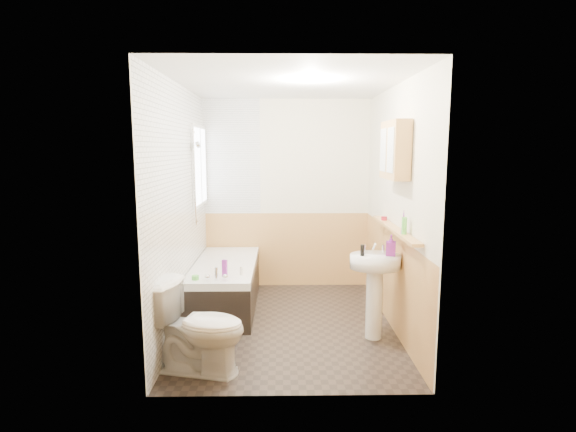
% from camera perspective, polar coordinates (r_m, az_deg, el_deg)
% --- Properties ---
extents(floor, '(2.80, 2.80, 0.00)m').
position_cam_1_polar(floor, '(4.94, 0.03, -13.58)').
color(floor, black).
rests_on(floor, ground).
extents(ceiling, '(2.80, 2.80, 0.00)m').
position_cam_1_polar(ceiling, '(4.62, 0.03, 16.51)').
color(ceiling, white).
rests_on(ceiling, ground).
extents(wall_back, '(2.20, 0.02, 2.50)m').
position_cam_1_polar(wall_back, '(6.01, -0.19, 2.75)').
color(wall_back, '#F1E7C7').
rests_on(wall_back, ground).
extents(wall_front, '(2.20, 0.02, 2.50)m').
position_cam_1_polar(wall_front, '(3.22, 0.43, -2.41)').
color(wall_front, '#F1E7C7').
rests_on(wall_front, ground).
extents(wall_left, '(0.02, 2.80, 2.50)m').
position_cam_1_polar(wall_left, '(4.73, -13.55, 0.89)').
color(wall_left, '#F1E7C7').
rests_on(wall_left, ground).
extents(wall_right, '(0.02, 2.80, 2.50)m').
position_cam_1_polar(wall_right, '(4.76, 13.51, 0.95)').
color(wall_right, '#F1E7C7').
rests_on(wall_right, ground).
extents(wainscot_right, '(0.01, 2.80, 1.00)m').
position_cam_1_polar(wainscot_right, '(4.91, 12.95, -7.75)').
color(wainscot_right, tan).
rests_on(wainscot_right, wall_right).
extents(wainscot_front, '(2.20, 0.01, 1.00)m').
position_cam_1_polar(wainscot_front, '(3.47, 0.40, -14.60)').
color(wainscot_front, tan).
rests_on(wainscot_front, wall_front).
extents(wainscot_back, '(2.20, 0.01, 1.00)m').
position_cam_1_polar(wainscot_back, '(6.12, -0.18, -4.28)').
color(wainscot_back, tan).
rests_on(wainscot_back, wall_back).
extents(tile_cladding_left, '(0.01, 2.80, 2.50)m').
position_cam_1_polar(tile_cladding_left, '(4.72, -13.29, 0.90)').
color(tile_cladding_left, white).
rests_on(tile_cladding_left, wall_left).
extents(tile_return_back, '(0.75, 0.01, 1.50)m').
position_cam_1_polar(tile_return_back, '(5.99, -7.19, 7.45)').
color(tile_return_back, white).
rests_on(tile_return_back, wall_back).
extents(window, '(0.03, 0.79, 0.99)m').
position_cam_1_polar(window, '(5.61, -11.11, 6.26)').
color(window, white).
rests_on(window, wall_left).
extents(bathtub, '(0.70, 1.65, 0.68)m').
position_cam_1_polar(bathtub, '(5.40, -7.93, -8.53)').
color(bathtub, black).
rests_on(bathtub, floor).
extents(shower_riser, '(0.10, 0.07, 1.09)m').
position_cam_1_polar(shower_riser, '(5.17, -11.69, 5.92)').
color(shower_riser, silver).
rests_on(shower_riser, wall_left).
extents(toilet, '(0.87, 0.61, 0.77)m').
position_cam_1_polar(toilet, '(3.93, -11.22, -13.70)').
color(toilet, white).
rests_on(toilet, floor).
extents(sink, '(0.49, 0.40, 0.95)m').
position_cam_1_polar(sink, '(4.50, 10.96, -7.85)').
color(sink, white).
rests_on(sink, floor).
extents(pine_shelf, '(0.10, 1.55, 0.03)m').
position_cam_1_polar(pine_shelf, '(4.54, 13.34, -1.60)').
color(pine_shelf, tan).
rests_on(pine_shelf, wall_right).
extents(medicine_cabinet, '(0.16, 0.61, 0.55)m').
position_cam_1_polar(medicine_cabinet, '(4.45, 13.38, 8.15)').
color(medicine_cabinet, tan).
rests_on(medicine_cabinet, wall_right).
extents(foam_can, '(0.06, 0.06, 0.16)m').
position_cam_1_polar(foam_can, '(4.19, 14.54, -1.20)').
color(foam_can, '#59C647').
rests_on(foam_can, pine_shelf).
extents(green_bottle, '(0.06, 0.06, 0.23)m').
position_cam_1_polar(green_bottle, '(4.21, 14.46, -0.63)').
color(green_bottle, purple).
rests_on(green_bottle, pine_shelf).
extents(black_jar, '(0.08, 0.08, 0.04)m').
position_cam_1_polar(black_jar, '(4.95, 12.11, -0.29)').
color(black_jar, maroon).
rests_on(black_jar, pine_shelf).
extents(soap_bottle, '(0.14, 0.22, 0.09)m').
position_cam_1_polar(soap_bottle, '(4.43, 12.92, -4.33)').
color(soap_bottle, purple).
rests_on(soap_bottle, sink).
extents(clear_bottle, '(0.04, 0.04, 0.11)m').
position_cam_1_polar(clear_bottle, '(4.36, 9.43, -4.32)').
color(clear_bottle, black).
rests_on(clear_bottle, sink).
extents(blue_gel, '(0.06, 0.05, 0.18)m').
position_cam_1_polar(blue_gel, '(4.73, -8.05, -6.60)').
color(blue_gel, purple).
rests_on(blue_gel, bathtub).
extents(cream_jar, '(0.08, 0.08, 0.05)m').
position_cam_1_polar(cream_jar, '(4.70, -11.69, -7.67)').
color(cream_jar, '#59C647').
rests_on(cream_jar, bathtub).
extents(orange_bottle, '(0.04, 0.04, 0.09)m').
position_cam_1_polar(orange_bottle, '(4.79, -5.97, -6.94)').
color(orange_bottle, silver).
rests_on(orange_bottle, bathtub).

